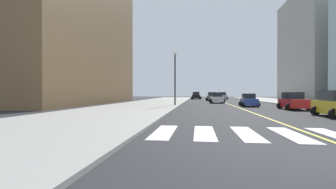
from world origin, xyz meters
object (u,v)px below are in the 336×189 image
at_px(car_white_second, 217,98).
at_px(car_blue_third, 249,100).
at_px(fire_hydrant, 305,102).
at_px(car_silver_fourth, 222,96).
at_px(car_red_seventh, 293,101).
at_px(car_gray_sixth, 212,97).
at_px(car_black_nearest, 196,96).
at_px(street_lamp, 175,73).

bearing_deg(car_white_second, car_blue_third, -71.99).
bearing_deg(fire_hydrant, car_silver_fourth, 100.64).
bearing_deg(car_white_second, fire_hydrant, -48.75).
xyz_separation_m(car_white_second, car_red_seventh, (6.78, -15.24, -0.01)).
relative_size(car_blue_third, car_silver_fourth, 0.86).
xyz_separation_m(car_white_second, car_gray_sixth, (-0.15, 12.52, 0.04)).
bearing_deg(car_gray_sixth, car_blue_third, -81.39).
relative_size(car_black_nearest, car_gray_sixth, 1.08).
height_order(car_white_second, car_blue_third, car_white_second).
relative_size(car_blue_third, fire_hydrant, 4.26).
relative_size(car_silver_fourth, street_lamp, 0.63).
bearing_deg(car_black_nearest, street_lamp, -91.40).
relative_size(car_silver_fourth, fire_hydrant, 4.96).
bearing_deg(street_lamp, fire_hydrant, -1.23).
xyz_separation_m(car_white_second, fire_hydrant, (9.87, -10.78, -0.29)).
height_order(car_gray_sixth, car_red_seventh, car_gray_sixth).
bearing_deg(car_gray_sixth, fire_hydrant, -67.17).
bearing_deg(fire_hydrant, car_red_seventh, -124.63).
xyz_separation_m(car_gray_sixth, fire_hydrant, (10.01, -23.30, -0.32)).
relative_size(car_silver_fourth, car_gray_sixth, 1.02).
xyz_separation_m(fire_hydrant, street_lamp, (-16.12, 0.34, 3.76)).
xyz_separation_m(car_blue_third, car_red_seventh, (3.39, -5.54, 0.08)).
bearing_deg(car_blue_third, car_white_second, -69.09).
bearing_deg(car_gray_sixth, car_silver_fourth, 72.45).
height_order(car_gray_sixth, street_lamp, street_lamp).
bearing_deg(car_red_seventh, car_blue_third, -58.77).
xyz_separation_m(car_red_seventh, fire_hydrant, (3.08, 4.47, -0.28)).
bearing_deg(car_white_second, car_gray_sixth, 89.45).
xyz_separation_m(car_black_nearest, car_white_second, (3.70, -24.29, -0.10)).
distance_m(car_gray_sixth, street_lamp, 23.99).
xyz_separation_m(car_red_seventh, street_lamp, (-13.03, 4.81, 3.48)).
relative_size(car_white_second, fire_hydrant, 4.70).
relative_size(car_black_nearest, car_red_seventh, 1.14).
height_order(car_red_seventh, street_lamp, street_lamp).
height_order(car_black_nearest, street_lamp, street_lamp).
distance_m(car_gray_sixth, car_red_seventh, 28.61).
height_order(car_black_nearest, car_silver_fourth, car_black_nearest).
height_order(car_black_nearest, car_gray_sixth, car_black_nearest).
xyz_separation_m(car_silver_fourth, fire_hydrant, (6.51, -34.66, -0.33)).
bearing_deg(car_black_nearest, car_gray_sixth, -70.42).
distance_m(car_red_seventh, fire_hydrant, 5.44).
relative_size(car_white_second, car_silver_fourth, 0.95).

